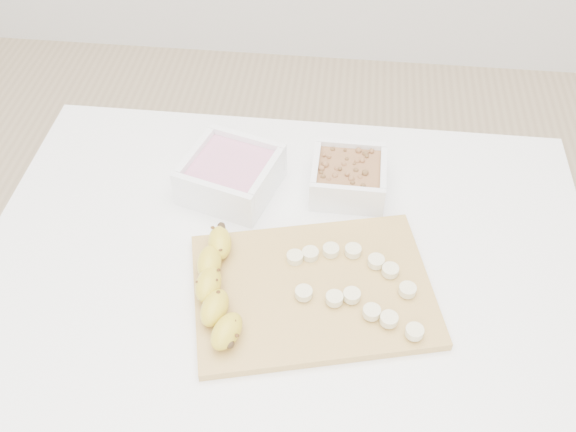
# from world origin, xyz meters

# --- Properties ---
(table) EXTENTS (1.00, 0.70, 0.75)m
(table) POSITION_xyz_m (0.00, 0.00, 0.65)
(table) COLOR white
(table) RESTS_ON ground
(bowl_yogurt) EXTENTS (0.19, 0.19, 0.07)m
(bowl_yogurt) POSITION_xyz_m (-0.11, 0.14, 0.79)
(bowl_yogurt) COLOR white
(bowl_yogurt) RESTS_ON table
(bowl_granola) EXTENTS (0.13, 0.13, 0.06)m
(bowl_granola) POSITION_xyz_m (0.09, 0.16, 0.78)
(bowl_granola) COLOR white
(bowl_granola) RESTS_ON table
(cutting_board) EXTENTS (0.41, 0.34, 0.01)m
(cutting_board) POSITION_xyz_m (0.05, -0.07, 0.76)
(cutting_board) COLOR tan
(cutting_board) RESTS_ON table
(banana) EXTENTS (0.07, 0.22, 0.04)m
(banana) POSITION_xyz_m (-0.09, -0.10, 0.78)
(banana) COLOR gold
(banana) RESTS_ON cutting_board
(banana_slices) EXTENTS (0.21, 0.17, 0.02)m
(banana_slices) POSITION_xyz_m (0.11, -0.06, 0.77)
(banana_slices) COLOR beige
(banana_slices) RESTS_ON cutting_board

